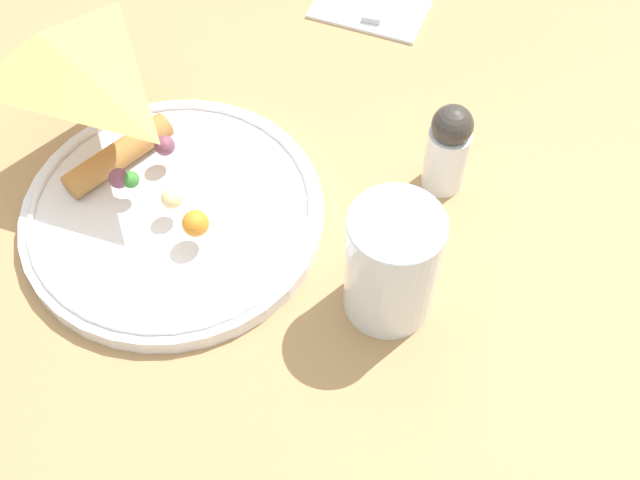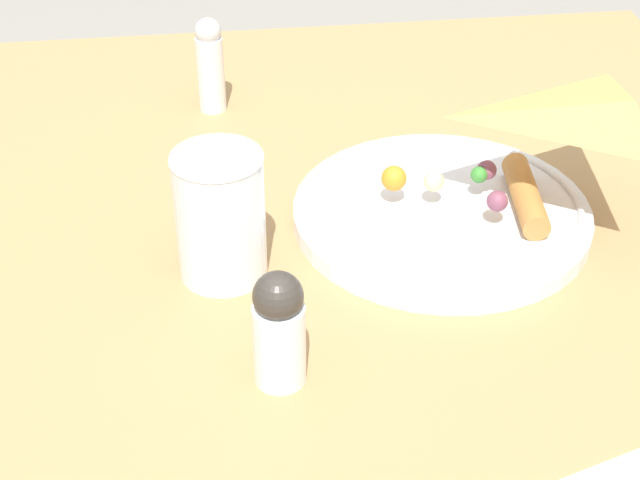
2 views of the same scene
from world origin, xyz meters
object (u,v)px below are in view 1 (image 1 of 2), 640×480
Objects in this scene: dining_table at (302,283)px; milk_glass at (392,267)px; pepper_shaker at (448,148)px; plate_pizza at (172,210)px.

milk_glass reaches higher than dining_table.
milk_glass is 0.14m from pepper_shaker.
dining_table is at bearing 147.88° from pepper_shaker.
milk_glass is at bearing -99.10° from dining_table.
pepper_shaker reaches higher than plate_pizza.
pepper_shaker is (0.18, -0.16, 0.03)m from plate_pizza.
dining_table is at bearing -53.59° from plate_pizza.
milk_glass is (0.05, -0.20, 0.04)m from plate_pizza.
dining_table is 0.19m from milk_glass.
plate_pizza is at bearing 103.92° from milk_glass.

